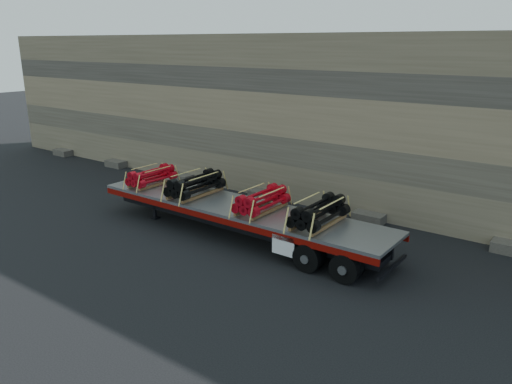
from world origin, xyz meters
TOP-DOWN VIEW (x-y plane):
  - ground at (0.00, 0.00)m, footprint 120.00×120.00m
  - rock_wall at (0.00, 6.50)m, footprint 44.00×3.00m
  - trailer at (-1.19, 0.57)m, footprint 11.60×2.32m
  - bundle_front at (-5.55, 0.60)m, footprint 0.97×1.93m
  - bundle_midfront at (-3.18, 0.59)m, footprint 1.12×2.22m
  - bundle_midrear at (-0.13, 0.56)m, footprint 1.04×2.05m
  - bundle_rear at (2.08, 0.54)m, footprint 1.10×2.18m

SIDE VIEW (x-z plane):
  - ground at x=0.00m, z-range 0.00..0.00m
  - trailer at x=-1.19m, z-range 0.00..1.16m
  - bundle_front at x=-5.55m, z-range 1.16..1.84m
  - bundle_midrear at x=-0.13m, z-range 1.16..1.88m
  - bundle_rear at x=2.08m, z-range 1.16..1.93m
  - bundle_midfront at x=-3.18m, z-range 1.16..1.94m
  - rock_wall at x=0.00m, z-range 0.00..7.00m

